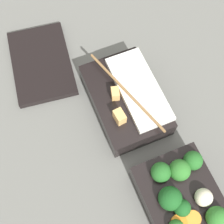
{
  "coord_description": "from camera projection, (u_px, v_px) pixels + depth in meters",
  "views": [
    {
      "loc": [
        -0.14,
        0.14,
        0.61
      ],
      "look_at": [
        0.09,
        0.04,
        0.05
      ],
      "focal_mm": 50.0,
      "sensor_mm": 36.0,
      "label": 1
    }
  ],
  "objects": [
    {
      "name": "bento_lid",
      "position": [
        42.0,
        63.0,
        0.71
      ],
      "size": [
        0.21,
        0.15,
        0.01
      ],
      "primitive_type": "cube",
      "rotation": [
        0.0,
        0.0,
        -0.13
      ],
      "color": "black",
      "rests_on": "ground_plane"
    },
    {
      "name": "ground_plane",
      "position": [
        148.0,
        153.0,
        0.63
      ],
      "size": [
        3.0,
        3.0,
        0.0
      ],
      "primitive_type": "plane",
      "color": "slate"
    },
    {
      "name": "bento_tray_vegetable",
      "position": [
        185.0,
        204.0,
        0.56
      ],
      "size": [
        0.2,
        0.13,
        0.08
      ],
      "color": "black",
      "rests_on": "ground_plane"
    },
    {
      "name": "bento_tray_rice",
      "position": [
        127.0,
        99.0,
        0.65
      ],
      "size": [
        0.22,
        0.13,
        0.07
      ],
      "color": "black",
      "rests_on": "ground_plane"
    }
  ]
}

